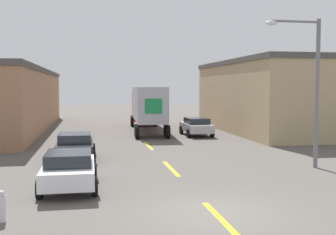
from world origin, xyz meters
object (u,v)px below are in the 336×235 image
(parked_car_right_far, at_px, (196,126))
(parked_car_left_near, at_px, (69,169))
(street_lamp, at_px, (310,81))
(fire_hydrant, at_px, (2,206))
(parked_car_left_far, at_px, (75,146))
(semi_truck, at_px, (147,105))

(parked_car_right_far, height_order, parked_car_left_near, same)
(street_lamp, bearing_deg, fire_hydrant, -155.09)
(parked_car_right_far, distance_m, street_lamp, 14.64)
(parked_car_right_far, relative_size, parked_car_left_far, 1.00)
(semi_truck, xyz_separation_m, parked_car_left_near, (-5.75, -20.65, -1.54))
(street_lamp, bearing_deg, semi_truck, 106.31)
(parked_car_left_far, relative_size, street_lamp, 0.59)
(semi_truck, bearing_deg, parked_car_left_near, -102.06)
(parked_car_left_far, xyz_separation_m, street_lamp, (11.13, -4.26, 3.42))
(parked_car_right_far, xyz_separation_m, parked_car_left_far, (-9.15, -9.84, 0.00))
(semi_truck, bearing_deg, parked_car_right_far, -48.13)
(parked_car_right_far, height_order, fire_hydrant, parked_car_right_far)
(semi_truck, height_order, street_lamp, street_lamp)
(street_lamp, relative_size, fire_hydrant, 7.65)
(semi_truck, distance_m, fire_hydrant, 25.55)
(parked_car_left_far, bearing_deg, street_lamp, -20.91)
(semi_truck, xyz_separation_m, street_lamp, (5.38, -18.40, 1.88))
(parked_car_left_near, distance_m, parked_car_left_far, 6.51)
(parked_car_right_far, bearing_deg, parked_car_left_near, -119.24)
(semi_truck, height_order, parked_car_right_far, semi_truck)
(semi_truck, height_order, fire_hydrant, semi_truck)
(parked_car_left_far, xyz_separation_m, fire_hydrant, (-1.71, -10.22, -0.31))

